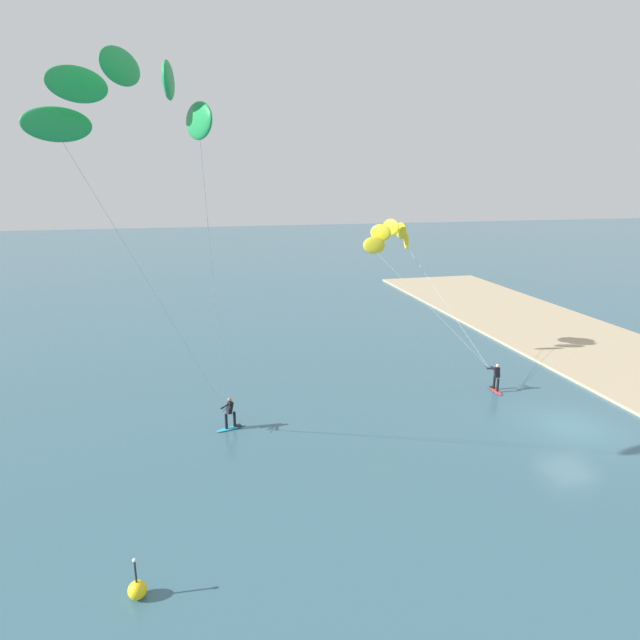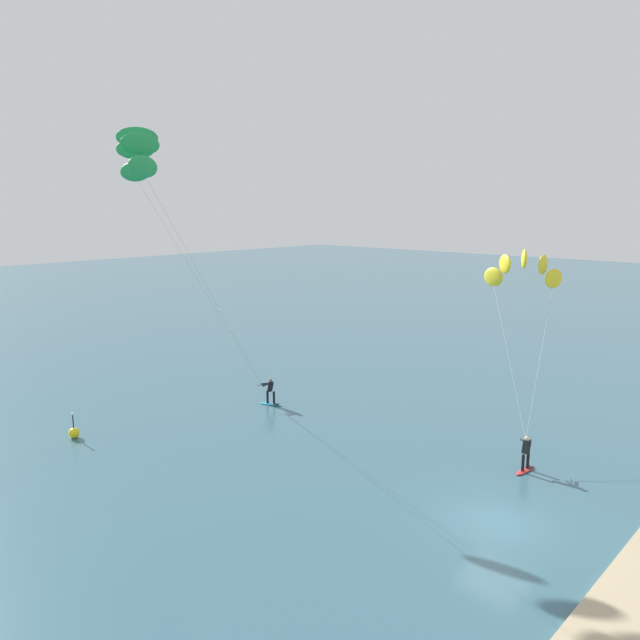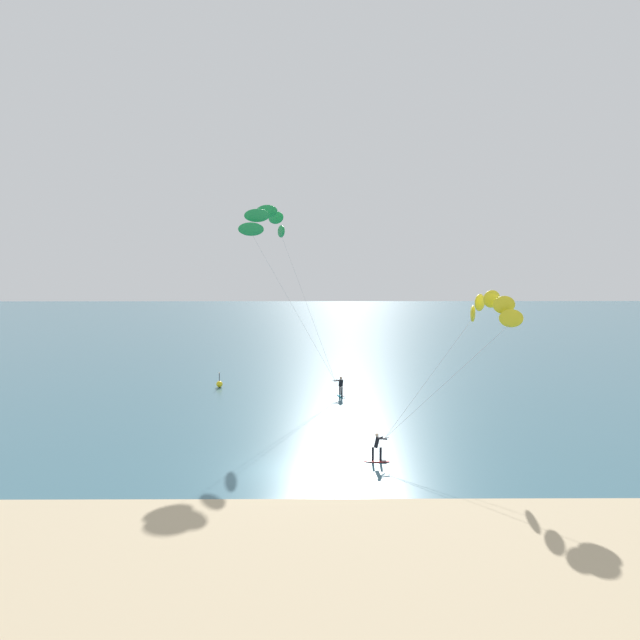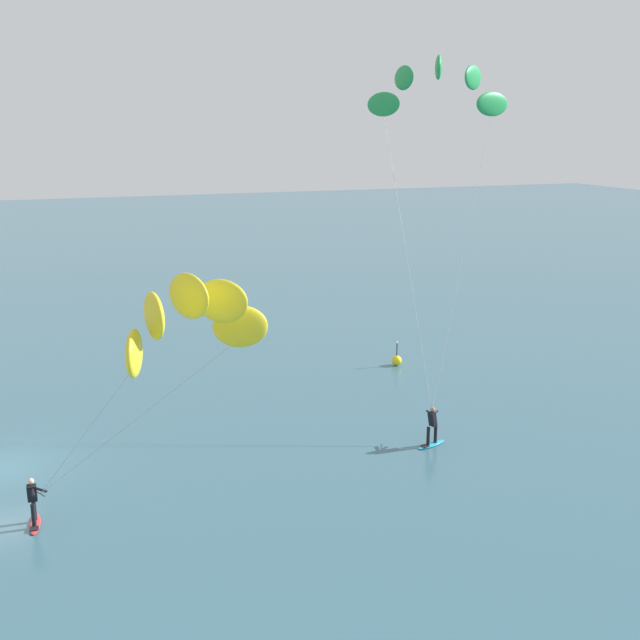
{
  "view_description": "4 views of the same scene",
  "coord_description": "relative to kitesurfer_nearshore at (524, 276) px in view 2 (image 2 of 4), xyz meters",
  "views": [
    {
      "loc": [
        -21.3,
        18.14,
        12.2
      ],
      "look_at": [
        7.44,
        11.34,
        4.37
      ],
      "focal_mm": 30.28,
      "sensor_mm": 36.0,
      "label": 1
    },
    {
      "loc": [
        -20.64,
        -9.8,
        11.99
      ],
      "look_at": [
        2.49,
        11.54,
        6.11
      ],
      "focal_mm": 34.6,
      "sensor_mm": 36.0,
      "label": 2
    },
    {
      "loc": [
        1.75,
        -30.98,
        11.67
      ],
      "look_at": [
        1.99,
        10.03,
        7.17
      ],
      "focal_mm": 32.9,
      "sensor_mm": 36.0,
      "label": 3
    },
    {
      "loc": [
        30.85,
        1.83,
        12.93
      ],
      "look_at": [
        6.56,
        10.83,
        6.53
      ],
      "focal_mm": 44.43,
      "sensor_mm": 36.0,
      "label": 4
    }
  ],
  "objects": [
    {
      "name": "ground_plane",
      "position": [
        -12.27,
        -5.06,
        -8.07
      ],
      "size": [
        240.0,
        240.0,
        0.0
      ],
      "primitive_type": "plane",
      "color": "#386070"
    },
    {
      "name": "kitesurfer_nearshore",
      "position": [
        0.0,
        0.0,
        0.0
      ],
      "size": [
        9.74,
        6.41,
        9.55
      ],
      "color": "red",
      "rests_on": "ground"
    },
    {
      "name": "kitesurfer_mid_water",
      "position": [
        -14.59,
        14.78,
        6.1
      ],
      "size": [
        8.9,
        7.2,
        16.01
      ],
      "color": "#23ADD1",
      "rests_on": "ground"
    },
    {
      "name": "marker_buoy",
      "position": [
        -19.2,
        15.29,
        -7.77
      ],
      "size": [
        0.56,
        0.56,
        1.38
      ],
      "color": "yellow",
      "rests_on": "ground"
    }
  ]
}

